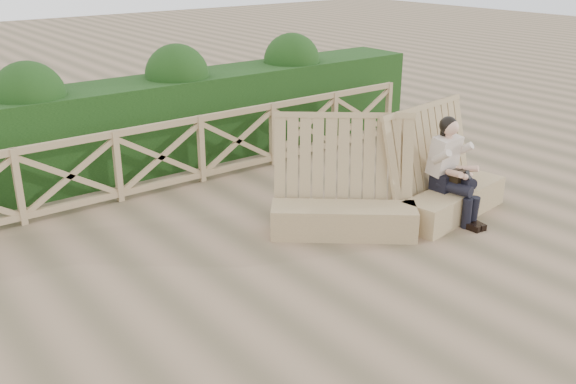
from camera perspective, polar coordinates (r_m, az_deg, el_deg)
ground at (r=7.61m, az=1.20°, el=-7.39°), size 60.00×60.00×0.00m
bench at (r=8.95m, az=9.79°, el=-0.43°), size 3.56×1.85×1.55m
woman at (r=9.15m, az=14.32°, el=2.16°), size 0.45×0.93×1.46m
guardrail at (r=10.14m, az=-11.24°, el=3.06°), size 10.10×0.09×1.10m
hedge at (r=11.13m, az=-14.12°, el=5.50°), size 12.00×1.20×1.50m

